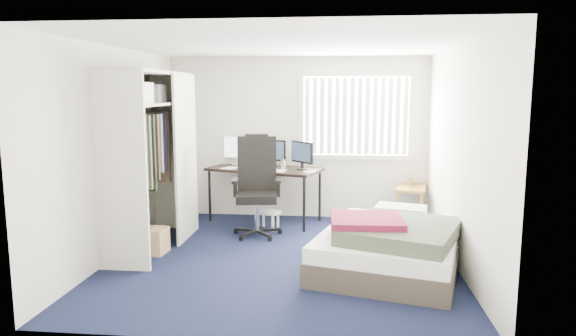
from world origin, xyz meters
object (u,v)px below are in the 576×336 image
(office_chair, at_px, (257,196))
(nightstand, at_px, (412,190))
(desk, at_px, (265,167))
(bed, at_px, (391,245))

(office_chair, height_order, nightstand, office_chair)
(office_chair, bearing_deg, desk, 89.16)
(office_chair, xyz_separation_m, nightstand, (2.22, 0.83, -0.03))
(desk, xyz_separation_m, nightstand, (2.21, 0.10, -0.34))
(bed, bearing_deg, office_chair, 143.83)
(desk, height_order, bed, desk)
(nightstand, height_order, bed, nightstand)
(nightstand, bearing_deg, desk, -177.50)
(office_chair, relative_size, nightstand, 1.54)
(desk, distance_m, nightstand, 2.23)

